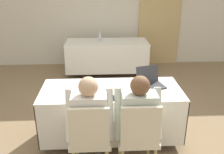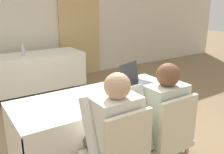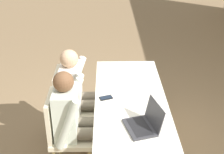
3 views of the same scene
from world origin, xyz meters
name	(u,v)px [view 1 (image 1 of 3)]	position (x,y,z in m)	size (l,w,h in m)	color
ground_plane	(111,137)	(0.00, 0.00, 0.00)	(24.00, 24.00, 0.00)	#846B4C
wall_back	(105,9)	(0.00, 3.17, 1.35)	(12.00, 0.06, 2.70)	beige
curtain_panel	(160,10)	(1.31, 3.11, 1.32)	(0.99, 0.04, 2.65)	tan
conference_table_near	(111,102)	(0.00, 0.00, 0.56)	(1.80, 0.75, 0.74)	white
conference_table_far	(107,50)	(0.02, 2.46, 0.56)	(1.80, 0.75, 0.74)	white
laptop	(150,82)	(0.52, 0.08, 0.78)	(0.38, 0.36, 0.24)	#333338
cell_phone	(113,98)	(0.01, -0.26, 0.74)	(0.12, 0.15, 0.01)	black
paper_beside_laptop	(61,91)	(-0.63, -0.03, 0.74)	(0.22, 0.30, 0.00)	white
water_bottle	(100,37)	(-0.14, 2.48, 0.84)	(0.06, 0.06, 0.22)	#B7B7C1
chair_near_left	(90,136)	(-0.26, -0.68, 0.51)	(0.44, 0.44, 0.92)	tan
chair_near_right	(138,135)	(0.26, -0.68, 0.51)	(0.44, 0.44, 0.92)	tan
person_checkered_shirt	(90,118)	(-0.26, -0.58, 0.67)	(0.50, 0.52, 1.18)	#665B4C
person_white_shirt	(137,117)	(0.26, -0.58, 0.67)	(0.50, 0.52, 1.18)	#665B4C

